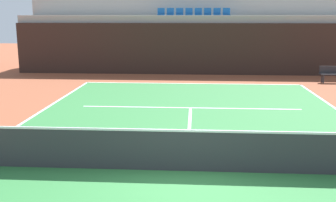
# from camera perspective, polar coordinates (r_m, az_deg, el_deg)

# --- Properties ---
(ground_plane) EXTENTS (80.00, 80.00, 0.00)m
(ground_plane) POSITION_cam_1_polar(r_m,az_deg,el_deg) (9.45, 2.62, -9.73)
(ground_plane) COLOR brown
(court_surface) EXTENTS (11.00, 24.00, 0.01)m
(court_surface) POSITION_cam_1_polar(r_m,az_deg,el_deg) (9.45, 2.63, -9.70)
(court_surface) COLOR #2D7238
(court_surface) RESTS_ON ground_plane
(baseline_far) EXTENTS (11.00, 0.10, 0.00)m
(baseline_far) POSITION_cam_1_polar(r_m,az_deg,el_deg) (21.02, 3.36, 2.44)
(baseline_far) COLOR white
(baseline_far) RESTS_ON court_surface
(service_line_far) EXTENTS (8.26, 0.10, 0.00)m
(service_line_far) POSITION_cam_1_polar(r_m,az_deg,el_deg) (15.57, 3.16, -0.95)
(service_line_far) COLOR white
(service_line_far) RESTS_ON court_surface
(centre_service_line) EXTENTS (0.10, 6.40, 0.00)m
(centre_service_line) POSITION_cam_1_polar(r_m,az_deg,el_deg) (12.48, 2.96, -4.23)
(centre_service_line) COLOR white
(centre_service_line) RESTS_ON court_surface
(back_wall) EXTENTS (20.99, 0.30, 2.98)m
(back_wall) POSITION_cam_1_polar(r_m,az_deg,el_deg) (24.25, 3.49, 7.23)
(back_wall) COLOR black
(back_wall) RESTS_ON ground_plane
(stands_tier_lower) EXTENTS (20.99, 2.40, 3.42)m
(stands_tier_lower) POSITION_cam_1_polar(r_m,az_deg,el_deg) (25.58, 3.52, 7.97)
(stands_tier_lower) COLOR #9E9E99
(stands_tier_lower) RESTS_ON ground_plane
(stands_tier_upper) EXTENTS (20.99, 2.40, 4.46)m
(stands_tier_upper) POSITION_cam_1_polar(r_m,az_deg,el_deg) (27.95, 3.57, 9.38)
(stands_tier_upper) COLOR #9E9E99
(stands_tier_upper) RESTS_ON ground_plane
(seating_row_lower) EXTENTS (4.43, 0.44, 0.44)m
(seating_row_lower) POSITION_cam_1_polar(r_m,az_deg,el_deg) (25.61, 3.57, 12.08)
(seating_row_lower) COLOR #145193
(seating_row_lower) RESTS_ON stands_tier_lower
(tennis_net) EXTENTS (11.08, 0.08, 1.07)m
(tennis_net) POSITION_cam_1_polar(r_m,az_deg,el_deg) (9.27, 2.66, -6.81)
(tennis_net) COLOR black
(tennis_net) RESTS_ON court_surface
(player_bench) EXTENTS (1.50, 0.40, 0.85)m
(player_bench) POSITION_cam_1_polar(r_m,az_deg,el_deg) (22.95, 22.13, 3.63)
(player_bench) COLOR #232328
(player_bench) RESTS_ON ground_plane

